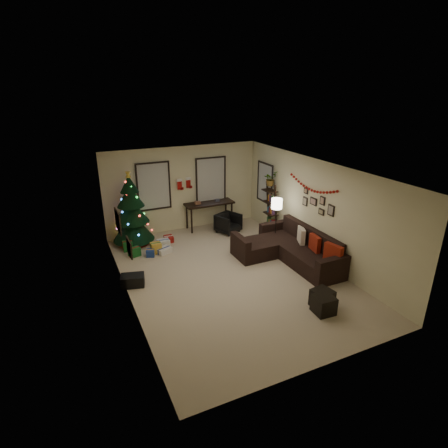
{
  "coord_description": "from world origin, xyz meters",
  "views": [
    {
      "loc": [
        -3.54,
        -7.25,
        4.51
      ],
      "look_at": [
        0.1,
        0.6,
        1.15
      ],
      "focal_mm": 29.24,
      "sensor_mm": 36.0,
      "label": 1
    }
  ],
  "objects_px": {
    "sofa": "(289,250)",
    "bookshelf": "(271,210)",
    "christmas_tree": "(132,213)",
    "desk_chair": "(228,223)",
    "desk": "(209,205)"
  },
  "relations": [
    {
      "from": "sofa",
      "to": "bookshelf",
      "type": "bearing_deg",
      "value": 74.82
    },
    {
      "from": "christmas_tree",
      "to": "desk_chair",
      "type": "distance_m",
      "value": 3.03
    },
    {
      "from": "christmas_tree",
      "to": "sofa",
      "type": "bearing_deg",
      "value": -38.85
    },
    {
      "from": "bookshelf",
      "to": "desk_chair",
      "type": "bearing_deg",
      "value": 147.5
    },
    {
      "from": "sofa",
      "to": "desk",
      "type": "bearing_deg",
      "value": 108.73
    },
    {
      "from": "desk",
      "to": "bookshelf",
      "type": "distance_m",
      "value": 2.05
    },
    {
      "from": "sofa",
      "to": "desk_chair",
      "type": "height_order",
      "value": "sofa"
    },
    {
      "from": "christmas_tree",
      "to": "desk_chair",
      "type": "height_order",
      "value": "christmas_tree"
    },
    {
      "from": "desk_chair",
      "to": "bookshelf",
      "type": "distance_m",
      "value": 1.44
    },
    {
      "from": "desk",
      "to": "desk_chair",
      "type": "height_order",
      "value": "desk"
    },
    {
      "from": "christmas_tree",
      "to": "sofa",
      "type": "relative_size",
      "value": 0.8
    },
    {
      "from": "christmas_tree",
      "to": "desk",
      "type": "xyz_separation_m",
      "value": [
        2.54,
        0.2,
        -0.17
      ]
    },
    {
      "from": "desk",
      "to": "desk_chair",
      "type": "distance_m",
      "value": 0.88
    },
    {
      "from": "desk_chair",
      "to": "bookshelf",
      "type": "height_order",
      "value": "bookshelf"
    },
    {
      "from": "sofa",
      "to": "desk",
      "type": "height_order",
      "value": "sofa"
    }
  ]
}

